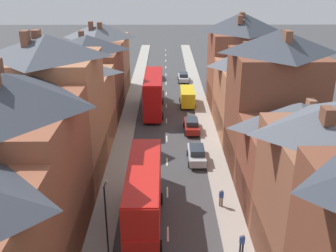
{
  "coord_description": "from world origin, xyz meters",
  "views": [
    {
      "loc": [
        -0.19,
        -12.75,
        18.95
      ],
      "look_at": [
        0.15,
        29.38,
        1.88
      ],
      "focal_mm": 42.0,
      "sensor_mm": 36.0,
      "label": 1
    }
  ],
  "objects": [
    {
      "name": "pavement_left",
      "position": [
        -5.1,
        38.0,
        0.07
      ],
      "size": [
        2.2,
        104.0,
        0.14
      ],
      "primitive_type": "cube",
      "color": "#A8A399",
      "rests_on": "ground"
    },
    {
      "name": "pavement_right",
      "position": [
        5.1,
        38.0,
        0.07
      ],
      "size": [
        2.2,
        104.0,
        0.14
      ],
      "primitive_type": "cube",
      "color": "#A8A399",
      "rests_on": "ground"
    },
    {
      "name": "centre_line_dashes",
      "position": [
        0.0,
        36.0,
        0.01
      ],
      "size": [
        0.14,
        97.8,
        0.01
      ],
      "color": "silver",
      "rests_on": "ground"
    },
    {
      "name": "terrace_row_left",
      "position": [
        -10.19,
        18.42,
        6.18
      ],
      "size": [
        8.0,
        67.48,
        14.65
      ],
      "color": "#A36042",
      "rests_on": "ground"
    },
    {
      "name": "terrace_row_right",
      "position": [
        10.19,
        17.19,
        6.0
      ],
      "size": [
        8.0,
        58.67,
        13.91
      ],
      "color": "#935138",
      "rests_on": "ground"
    },
    {
      "name": "double_decker_bus_lead",
      "position": [
        -1.81,
        12.83,
        2.82
      ],
      "size": [
        2.74,
        10.8,
        5.3
      ],
      "color": "red",
      "rests_on": "ground"
    },
    {
      "name": "double_decker_bus_mid_street",
      "position": [
        -1.81,
        39.35,
        2.82
      ],
      "size": [
        2.74,
        10.8,
        5.3
      ],
      "color": "red",
      "rests_on": "ground"
    },
    {
      "name": "car_near_blue",
      "position": [
        3.1,
        24.11,
        0.85
      ],
      "size": [
        1.9,
        4.43,
        1.69
      ],
      "color": "#B7BABF",
      "rests_on": "ground"
    },
    {
      "name": "car_near_silver",
      "position": [
        -1.8,
        57.29,
        0.86
      ],
      "size": [
        1.9,
        3.88,
        1.71
      ],
      "color": "maroon",
      "rests_on": "ground"
    },
    {
      "name": "car_parked_left_a",
      "position": [
        3.1,
        32.21,
        0.84
      ],
      "size": [
        1.9,
        4.43,
        1.67
      ],
      "color": "maroon",
      "rests_on": "ground"
    },
    {
      "name": "car_mid_black",
      "position": [
        3.1,
        55.23,
        0.8
      ],
      "size": [
        1.9,
        4.25,
        1.58
      ],
      "color": "silver",
      "rests_on": "ground"
    },
    {
      "name": "delivery_van",
      "position": [
        3.1,
        42.28,
        1.34
      ],
      "size": [
        2.2,
        5.2,
        2.41
      ],
      "color": "yellow",
      "rests_on": "ground"
    },
    {
      "name": "pedestrian_near_right",
      "position": [
        5.18,
        9.64,
        1.03
      ],
      "size": [
        0.36,
        0.22,
        1.61
      ],
      "color": "#23232D",
      "rests_on": "pavement_right"
    },
    {
      "name": "pedestrian_mid_left",
      "position": [
        4.52,
        15.56,
        1.03
      ],
      "size": [
        0.36,
        0.22,
        1.61
      ],
      "color": "brown",
      "rests_on": "pavement_right"
    },
    {
      "name": "street_lamp",
      "position": [
        -4.25,
        9.93,
        3.24
      ],
      "size": [
        0.2,
        1.12,
        5.5
      ],
      "color": "black",
      "rests_on": "ground"
    }
  ]
}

